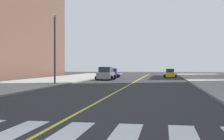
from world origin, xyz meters
name	(u,v)px	position (x,y,z in m)	size (l,w,h in m)	color
crosswalk_paint	(41,133)	(0.00, 4.00, 0.01)	(13.50, 4.00, 0.01)	silver
lane_divider_paint	(137,81)	(0.00, 40.00, 0.01)	(0.16, 80.00, 0.01)	yellow
car_gray_nearest	(106,74)	(-4.91, 41.89, 0.95)	(2.85, 4.55, 2.03)	slate
car_blue_second	(113,73)	(-5.41, 52.05, 0.81)	(2.52, 3.95, 1.74)	#2D479E
car_red_third	(108,74)	(-5.46, 47.07, 0.80)	(2.49, 3.89, 1.71)	red
car_yellow_fourth	(170,74)	(5.02, 53.32, 0.78)	(2.42, 3.78, 1.66)	gold
street_lamp	(55,43)	(-8.49, 28.98, 4.86)	(0.44, 0.44, 8.05)	#38383D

